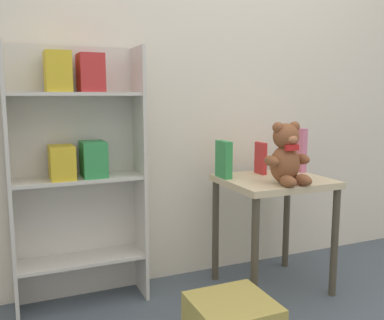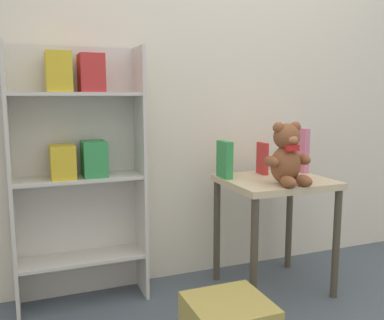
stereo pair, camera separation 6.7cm
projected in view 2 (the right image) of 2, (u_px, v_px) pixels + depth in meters
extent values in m
cube|color=silver|center=(211.00, 71.00, 2.59)|extent=(4.80, 0.06, 2.50)
cube|color=beige|center=(11.00, 183.00, 2.10)|extent=(0.02, 0.24, 1.36)
cube|color=beige|center=(140.00, 174.00, 2.34)|extent=(0.02, 0.24, 1.36)
cube|color=beige|center=(77.00, 175.00, 2.32)|extent=(0.68, 0.02, 1.36)
cube|color=beige|center=(82.00, 258.00, 2.29)|extent=(0.64, 0.22, 0.02)
cube|color=beige|center=(79.00, 178.00, 2.22)|extent=(0.64, 0.22, 0.02)
cube|color=beige|center=(76.00, 94.00, 2.16)|extent=(0.64, 0.22, 0.02)
cube|color=gold|center=(58.00, 72.00, 2.10)|extent=(0.12, 0.16, 0.20)
cube|color=red|center=(91.00, 73.00, 2.16)|extent=(0.12, 0.16, 0.19)
cube|color=gold|center=(63.00, 162.00, 2.17)|extent=(0.12, 0.16, 0.17)
cube|color=#33934C|center=(94.00, 159.00, 2.23)|extent=(0.12, 0.16, 0.18)
cube|color=beige|center=(275.00, 182.00, 2.39)|extent=(0.57, 0.51, 0.04)
cylinder|color=#494233|center=(254.00, 257.00, 2.14)|extent=(0.04, 0.04, 0.61)
cylinder|color=#494233|center=(336.00, 244.00, 2.33)|extent=(0.04, 0.04, 0.61)
cylinder|color=#494233|center=(217.00, 231.00, 2.55)|extent=(0.04, 0.04, 0.61)
cylinder|color=#494233|center=(289.00, 222.00, 2.74)|extent=(0.04, 0.04, 0.61)
ellipsoid|color=brown|center=(286.00, 165.00, 2.24)|extent=(0.17, 0.13, 0.20)
sphere|color=brown|center=(287.00, 137.00, 2.22)|extent=(0.14, 0.14, 0.14)
sphere|color=brown|center=(278.00, 128.00, 2.20)|extent=(0.06, 0.06, 0.06)
sphere|color=brown|center=(295.00, 127.00, 2.23)|extent=(0.06, 0.06, 0.06)
ellipsoid|color=#B56E48|center=(293.00, 140.00, 2.17)|extent=(0.06, 0.04, 0.04)
ellipsoid|color=brown|center=(272.00, 162.00, 2.19)|extent=(0.06, 0.11, 0.06)
ellipsoid|color=brown|center=(303.00, 159.00, 2.26)|extent=(0.06, 0.11, 0.06)
ellipsoid|color=brown|center=(288.00, 182.00, 2.15)|extent=(0.06, 0.12, 0.06)
ellipsoid|color=brown|center=(304.00, 181.00, 2.18)|extent=(0.06, 0.12, 0.06)
cube|color=red|center=(292.00, 148.00, 2.18)|extent=(0.08, 0.02, 0.03)
cube|color=#33934C|center=(225.00, 159.00, 2.40)|extent=(0.04, 0.13, 0.21)
cube|color=red|center=(262.00, 158.00, 2.51)|extent=(0.03, 0.11, 0.19)
cube|color=#D17093|center=(300.00, 150.00, 2.58)|extent=(0.04, 0.14, 0.26)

